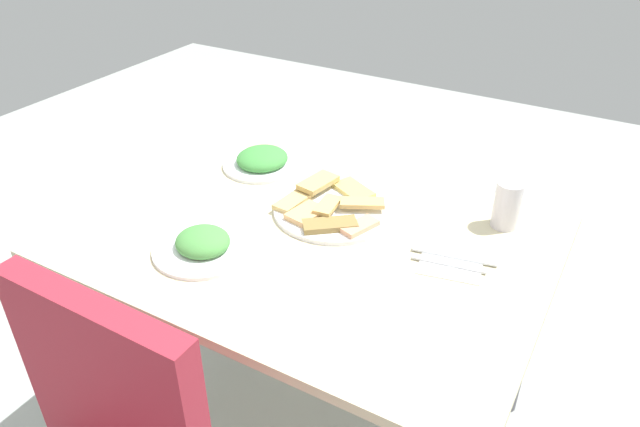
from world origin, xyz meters
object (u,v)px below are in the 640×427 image
dining_table (310,257)px  spoon (449,264)px  pide_platter (333,208)px  salad_plate_greens (262,160)px  soda_can (507,205)px  fork (454,256)px  paper_napkin (451,261)px  salad_plate_rice (203,244)px

dining_table → spoon: 0.36m
spoon → pide_platter: bearing=-21.7°
salad_plate_greens → soda_can: 0.71m
fork → spoon: same height
soda_can → spoon: (0.06, 0.23, -0.06)m
salad_plate_greens → paper_napkin: 0.68m
salad_plate_greens → salad_plate_rice: size_ratio=0.98×
pide_platter → soda_can: soda_can is taller
salad_plate_greens → soda_can: (-0.71, -0.03, 0.04)m
paper_napkin → salad_plate_rice: bearing=25.2°
dining_table → paper_napkin: paper_napkin is taller
pide_platter → salad_plate_rice: 0.35m
salad_plate_greens → spoon: (-0.65, 0.20, -0.01)m
salad_plate_rice → spoon: salad_plate_rice is taller
dining_table → pide_platter: pide_platter is taller
salad_plate_rice → soda_can: bearing=-141.9°
salad_plate_greens → salad_plate_rice: bearing=106.3°
pide_platter → paper_napkin: bearing=170.6°
dining_table → fork: bearing=-167.8°
soda_can → spoon: bearing=74.9°
salad_plate_rice → fork: salad_plate_rice is taller
soda_can → paper_napkin: size_ratio=0.87×
pide_platter → paper_napkin: size_ratio=2.29×
soda_can → dining_table: bearing=33.4°
salad_plate_greens → salad_plate_rice: same height
paper_napkin → fork: bearing=-90.0°
salad_plate_rice → fork: (-0.53, -0.27, -0.01)m
soda_can → fork: soda_can is taller
salad_plate_greens → soda_can: bearing=-177.4°
pide_platter → salad_plate_greens: (0.31, -0.12, 0.01)m
soda_can → paper_napkin: 0.23m
salad_plate_greens → soda_can: soda_can is taller
pide_platter → fork: pide_platter is taller
pide_platter → soda_can: size_ratio=2.63×
salad_plate_rice → paper_napkin: salad_plate_rice is taller
salad_plate_greens → fork: salad_plate_greens is taller
pide_platter → salad_plate_greens: salad_plate_greens is taller
dining_table → fork: size_ratio=5.84×
fork → paper_napkin: bearing=79.6°
soda_can → pide_platter: bearing=21.0°
pide_platter → fork: 0.35m
dining_table → salad_plate_rice: (0.18, 0.19, 0.09)m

